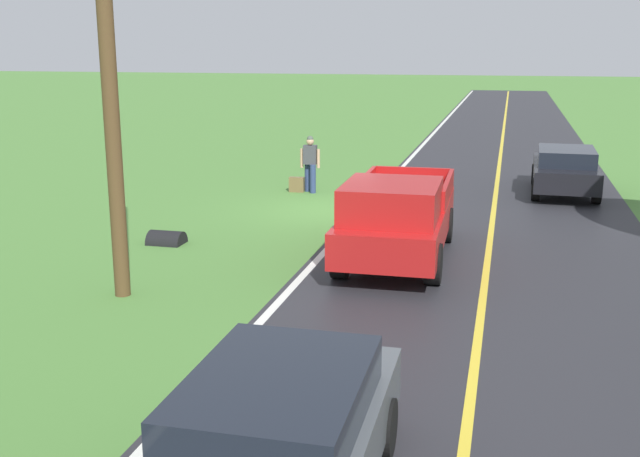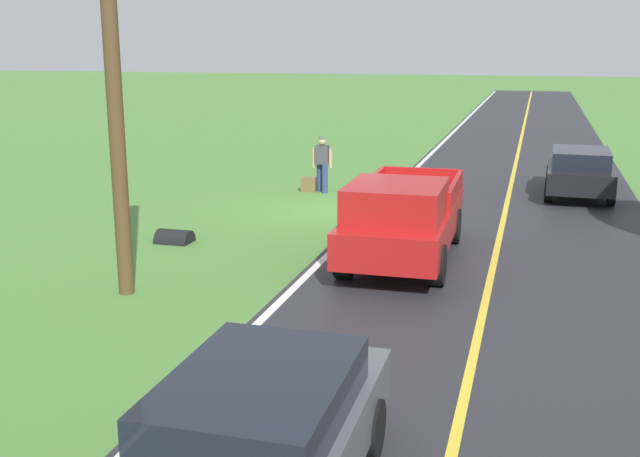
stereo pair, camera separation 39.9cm
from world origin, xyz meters
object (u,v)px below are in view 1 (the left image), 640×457
at_px(suitcase_carried, 297,185).
at_px(sedan_ahead_same_lane, 274,444).
at_px(sedan_near_oncoming, 565,169).
at_px(hitchhiker_walking, 310,161).
at_px(pickup_truck_passing, 397,216).
at_px(utility_pole_roadside, 110,88).

relative_size(suitcase_carried, sedan_ahead_same_lane, 0.11).
bearing_deg(sedan_ahead_same_lane, sedan_near_oncoming, -101.82).
xyz_separation_m(hitchhiker_walking, sedan_near_oncoming, (-7.62, -1.62, -0.23)).
bearing_deg(pickup_truck_passing, sedan_near_oncoming, -114.18).
xyz_separation_m(suitcase_carried, pickup_truck_passing, (-4.13, 6.97, 0.73)).
distance_m(sedan_ahead_same_lane, utility_pole_roadside, 7.94).
bearing_deg(suitcase_carried, sedan_ahead_same_lane, 12.12).
distance_m(hitchhiker_walking, sedan_ahead_same_lane, 16.65).
height_order(suitcase_carried, sedan_ahead_same_lane, sedan_ahead_same_lane).
bearing_deg(hitchhiker_walking, sedan_ahead_same_lane, 103.52).
relative_size(sedan_near_oncoming, utility_pole_roadside, 0.60).
bearing_deg(suitcase_carried, utility_pole_roadside, -4.89).
bearing_deg(utility_pole_roadside, suitcase_carried, -92.02).
distance_m(hitchhiker_walking, sedan_near_oncoming, 7.80).
xyz_separation_m(sedan_near_oncoming, utility_pole_roadside, (8.40, 12.12, 2.96)).
relative_size(pickup_truck_passing, utility_pole_roadside, 0.73).
bearing_deg(sedan_ahead_same_lane, pickup_truck_passing, -88.90).
bearing_deg(suitcase_carried, sedan_near_oncoming, 99.23).
xyz_separation_m(suitcase_carried, utility_pole_roadside, (0.37, 10.40, 3.48)).
distance_m(hitchhiker_walking, pickup_truck_passing, 7.99).
bearing_deg(sedan_near_oncoming, suitcase_carried, 12.11).
bearing_deg(sedan_near_oncoming, hitchhiker_walking, 12.02).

